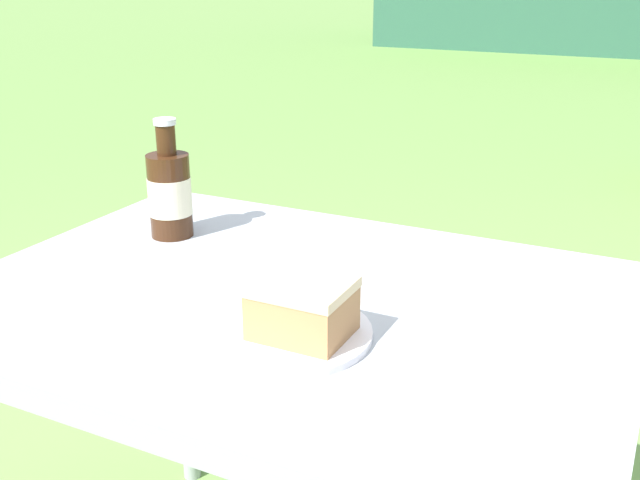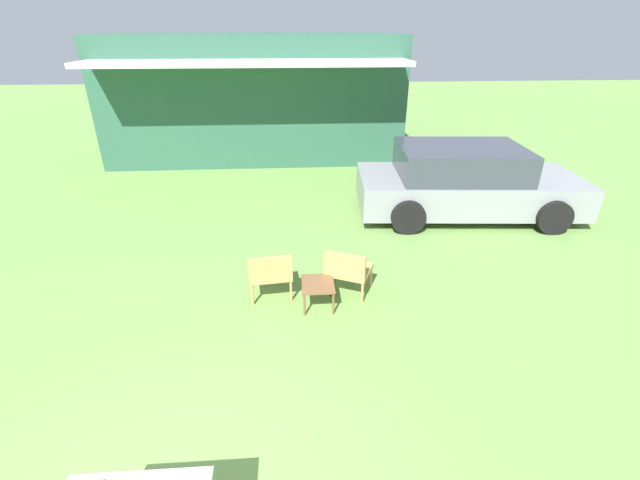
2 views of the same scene
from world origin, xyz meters
TOP-DOWN VIEW (x-y plane):
  - patio_table at (0.00, 0.00)m, footprint 0.98×0.72m
  - cake_on_plate at (0.07, -0.12)m, footprint 0.24×0.24m
  - cola_bottle_near at (-0.31, 0.13)m, footprint 0.08×0.08m
  - fork at (-0.01, -0.11)m, footprint 0.19×0.02m
  - loose_bottle_cap at (-0.07, -0.02)m, footprint 0.03×0.03m

SIDE VIEW (x-z plane):
  - patio_table at x=0.00m, z-range 0.29..0.99m
  - fork at x=-0.01m, z-range 0.70..0.71m
  - loose_bottle_cap at x=-0.07m, z-range 0.70..0.71m
  - cake_on_plate at x=0.07m, z-range 0.69..0.78m
  - cola_bottle_near at x=-0.31m, z-range 0.68..0.89m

